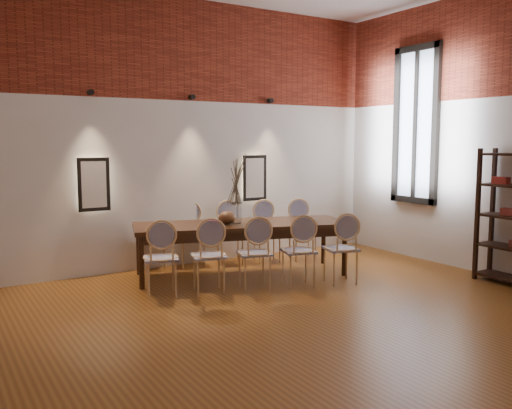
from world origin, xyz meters
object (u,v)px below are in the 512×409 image
chair_near_c (255,253)px  chair_near_d (298,251)px  chair_far_b (192,235)px  vase (236,212)px  bowl (227,218)px  dining_table (241,249)px  chair_far_c (230,234)px  chair_near_b (209,255)px  chair_far_e (303,230)px  chair_near_a (161,258)px  chair_near_e (341,248)px  book (218,222)px  chair_far_a (152,237)px  chair_far_d (267,232)px

chair_near_c → chair_near_d: (0.57, -0.17, 0.00)m
chair_far_b → vase: vase is taller
vase → bowl: size_ratio=1.25×
dining_table → chair_far_c: 0.76m
dining_table → chair_near_b: bearing=-128.1°
chair_near_b → chair_far_e: size_ratio=1.00×
chair_near_b → bowl: chair_near_b is taller
bowl → chair_near_b: bearing=-135.5°
chair_far_e → bowl: 1.66m
chair_near_a → chair_near_e: bearing=0.0°
chair_near_b → bowl: bearing=61.5°
chair_near_d → vase: bearing=131.1°
chair_near_e → book: chair_near_e is taller
dining_table → chair_far_b: (-0.35, 0.90, 0.09)m
chair_near_d → chair_near_e: size_ratio=1.00×
dining_table → chair_far_c: bearing=90.0°
chair_near_e → chair_far_e: 1.51m
chair_far_a → chair_far_d: bearing=-180.0°
chair_far_a → bowl: 1.32m
chair_near_a → chair_far_a: bearing=90.0°
chair_near_b → bowl: (0.57, 0.56, 0.37)m
chair_far_a → chair_far_c: size_ratio=1.00×
chair_far_a → chair_far_b: bearing=180.0°
chair_far_d → chair_far_e: same height
chair_far_e → vase: 1.53m
chair_far_c → book: chair_far_c is taller
chair_far_e → bowl: bearing=30.0°
chair_far_b → chair_near_a: bearing=68.6°
chair_near_a → bowl: size_ratio=3.92×
chair_near_a → chair_near_b: same height
chair_far_c → chair_far_e: 1.19m
dining_table → chair_far_e: chair_far_e is taller
chair_far_a → book: chair_far_a is taller
chair_near_e → vase: 1.53m
chair_near_c → chair_far_c: (0.44, 1.45, 0.00)m
chair_near_c → chair_near_e: bearing=0.0°
chair_near_a → book: size_ratio=3.62×
chair_near_b → chair_far_e: same height
chair_far_b → vase: (0.28, -0.88, 0.43)m
vase → chair_far_d: bearing=31.9°
chair_far_d → bowl: bearing=45.1°
chair_far_c → chair_far_d: size_ratio=1.00×
chair_near_b → chair_far_e: 2.34m
chair_near_c → vase: (0.16, 0.74, 0.43)m
chair_near_e → chair_far_d: size_ratio=1.00×
chair_far_c → chair_far_e: (1.14, -0.35, 0.00)m
chair_near_e → book: (-1.18, 1.27, 0.30)m
dining_table → book: size_ratio=11.42×
dining_table → chair_far_d: (0.79, 0.55, 0.09)m
chair_near_d → chair_near_e: 0.59m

